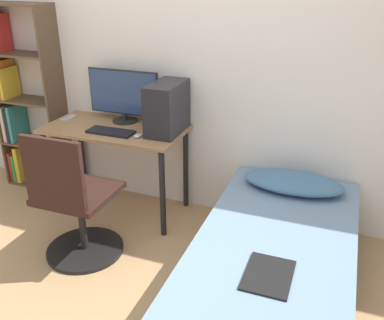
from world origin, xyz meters
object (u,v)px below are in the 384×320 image
(office_chair, at_px, (75,210))
(pc_tower, at_px, (167,108))
(bed, at_px, (271,275))
(keyboard, at_px, (111,132))
(monitor, at_px, (123,95))
(bookshelf, at_px, (21,104))

(office_chair, height_order, pc_tower, pc_tower)
(bed, relative_size, keyboard, 5.40)
(bed, relative_size, monitor, 3.19)
(bookshelf, relative_size, monitor, 2.66)
(office_chair, bearing_deg, monitor, 94.15)
(bookshelf, distance_m, office_chair, 1.45)
(bed, xyz_separation_m, monitor, (-1.42, 0.87, 0.74))
(bed, height_order, pc_tower, pc_tower)
(bed, relative_size, pc_tower, 4.78)
(office_chair, bearing_deg, bookshelf, 142.41)
(bookshelf, distance_m, keyboard, 1.11)
(office_chair, distance_m, monitor, 1.04)
(monitor, bearing_deg, bed, -31.41)
(keyboard, relative_size, pc_tower, 0.89)
(bed, xyz_separation_m, keyboard, (-1.39, 0.58, 0.53))
(monitor, height_order, pc_tower, monitor)
(office_chair, xyz_separation_m, bed, (1.35, 0.00, -0.16))
(monitor, distance_m, keyboard, 0.36)
(office_chair, relative_size, pc_tower, 2.33)
(bed, distance_m, monitor, 1.82)
(bed, distance_m, keyboard, 1.59)
(bookshelf, xyz_separation_m, monitor, (1.04, 0.02, 0.18))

